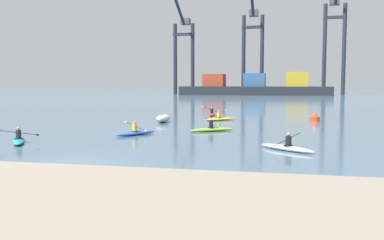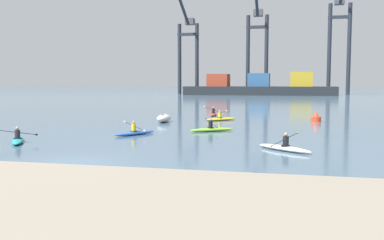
# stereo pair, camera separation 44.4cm
# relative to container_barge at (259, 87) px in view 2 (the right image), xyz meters

# --- Properties ---
(ground_plane) EXTENTS (800.00, 800.00, 0.00)m
(ground_plane) POSITION_rel_container_barge_xyz_m (-0.54, -110.16, -2.26)
(ground_plane) COLOR #425B70
(container_barge) EXTENTS (43.71, 9.64, 6.66)m
(container_barge) POSITION_rel_container_barge_xyz_m (0.00, 0.00, 0.00)
(container_barge) COLOR #1E2328
(container_barge) RESTS_ON ground
(gantry_crane_west) EXTENTS (6.95, 18.18, 30.28)m
(gantry_crane_west) POSITION_rel_container_barge_xyz_m (-23.31, 7.07, 13.28)
(gantry_crane_west) COLOR #232833
(gantry_crane_west) RESTS_ON ground
(gantry_crane_west_mid) EXTENTS (6.86, 16.81, 33.17)m
(gantry_crane_west_mid) POSITION_rel_container_barge_xyz_m (-1.35, 6.93, 14.30)
(gantry_crane_west_mid) COLOR #232833
(gantry_crane_west_mid) RESTS_ON ground
(gantry_crane_east_mid) EXTENTS (6.87, 17.00, 40.14)m
(gantry_crane_east_mid) POSITION_rel_container_barge_xyz_m (22.98, 9.48, 16.41)
(gantry_crane_east_mid) COLOR #232833
(gantry_crane_east_mid) RESTS_ON ground
(capsized_dinghy) EXTENTS (1.15, 2.62, 0.76)m
(capsized_dinghy) POSITION_rel_container_barge_xyz_m (-2.20, -90.44, -1.91)
(capsized_dinghy) COLOR beige
(capsized_dinghy) RESTS_ON ground
(channel_buoy) EXTENTS (0.90, 0.90, 1.00)m
(channel_buoy) POSITION_rel_container_barge_xyz_m (11.14, -86.88, -1.90)
(channel_buoy) COLOR red
(channel_buoy) RESTS_ON ground
(kayak_blue) EXTENTS (2.22, 3.24, 0.95)m
(kayak_blue) POSITION_rel_container_barge_xyz_m (-1.36, -100.09, -2.09)
(kayak_blue) COLOR #2856B2
(kayak_blue) RESTS_ON ground
(kayak_yellow) EXTENTS (2.86, 2.80, 1.07)m
(kayak_yellow) POSITION_rel_container_barge_xyz_m (2.50, -87.67, -2.09)
(kayak_yellow) COLOR yellow
(kayak_yellow) RESTS_ON ground
(kayak_red) EXTENTS (2.17, 3.45, 1.04)m
(kayak_red) POSITION_rel_container_barge_xyz_m (0.76, -81.61, -2.09)
(kayak_red) COLOR red
(kayak_red) RESTS_ON ground
(kayak_lime) EXTENTS (3.14, 2.42, 0.95)m
(kayak_lime) POSITION_rel_container_barge_xyz_m (3.31, -96.79, -2.09)
(kayak_lime) COLOR #7ABC2D
(kayak_lime) RESTS_ON ground
(kayak_white) EXTENTS (3.01, 2.63, 0.95)m
(kayak_white) POSITION_rel_container_barge_xyz_m (8.57, -104.73, -2.09)
(kayak_white) COLOR silver
(kayak_white) RESTS_ON ground
(kayak_teal) EXTENTS (2.29, 3.21, 0.95)m
(kayak_teal) POSITION_rel_container_barge_xyz_m (-6.75, -105.14, -2.09)
(kayak_teal) COLOR teal
(kayak_teal) RESTS_ON ground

